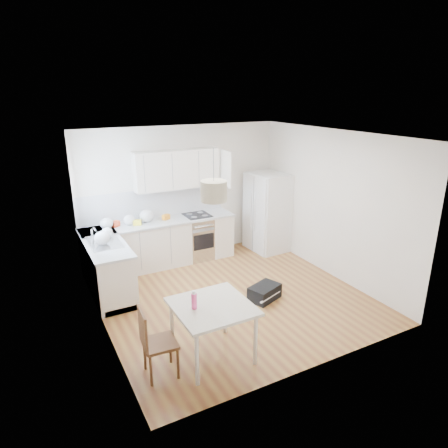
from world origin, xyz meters
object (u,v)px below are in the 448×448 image
object	(u,v)px
dining_table	(212,311)
gym_bag	(264,292)
refrigerator	(268,212)
dining_chair	(160,342)

from	to	relation	value
dining_table	gym_bag	size ratio (longest dim) A/B	1.82
refrigerator	dining_table	xyz separation A→B (m)	(-2.74, -2.83, -0.17)
refrigerator	dining_chair	xyz separation A→B (m)	(-3.46, -2.84, -0.38)
dining_table	dining_chair	size ratio (longest dim) A/B	1.04
refrigerator	dining_chair	bearing A→B (deg)	-143.41
dining_chair	refrigerator	bearing A→B (deg)	43.96
dining_table	dining_chair	world-z (taller)	dining_chair
gym_bag	dining_chair	bearing A→B (deg)	-176.04
refrigerator	dining_chair	distance (m)	4.49
gym_bag	refrigerator	bearing A→B (deg)	34.94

